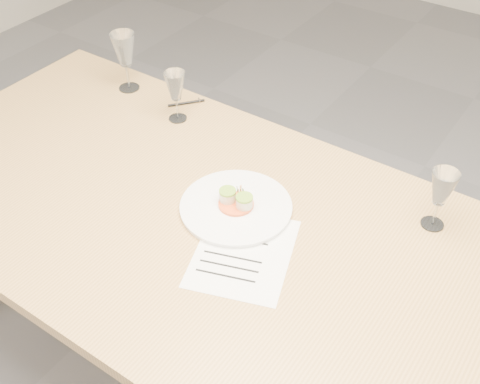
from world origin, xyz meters
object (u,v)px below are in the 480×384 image
Objects in this scene: recipe_sheet at (243,253)px; ballpoint_pen at (187,103)px; wine_glass_2 at (442,189)px; dining_table at (261,262)px; wine_glass_1 at (175,87)px; dinner_plate at (236,206)px; wine_glass_0 at (124,51)px.

ballpoint_pen is (-0.57, 0.48, 0.00)m from recipe_sheet.
dining_table is at bearing -136.37° from wine_glass_2.
ballpoint_pen is 0.59× the size of wine_glass_2.
recipe_sheet is at bearing -133.82° from wine_glass_2.
dining_table is 6.41× the size of recipe_sheet.
wine_glass_1 is 0.97× the size of wine_glass_2.
dining_table is 0.51m from wine_glass_2.
wine_glass_2 is (0.34, 0.33, 0.19)m from dining_table.
wine_glass_2 is (0.37, 0.38, 0.13)m from recipe_sheet.
dinner_plate is at bearing 112.01° from recipe_sheet.
wine_glass_1 is at bearing 124.92° from recipe_sheet.
wine_glass_2 is at bearing -0.48° from wine_glass_1.
wine_glass_2 is (0.93, -0.10, 0.12)m from ballpoint_pen.
dining_table is 11.23× the size of wine_glass_0.
recipe_sheet is 0.54m from wine_glass_2.
wine_glass_0 reaches higher than ballpoint_pen.
dinner_plate reaches higher than ballpoint_pen.
ballpoint_pen is at bearing 142.41° from dinner_plate.
wine_glass_1 reaches higher than ballpoint_pen.
recipe_sheet is (0.11, -0.13, -0.01)m from dinner_plate.
wine_glass_0 reaches higher than dinner_plate.
wine_glass_2 is (0.48, 0.25, 0.11)m from dinner_plate.
dining_table is at bearing -31.08° from wine_glass_1.
wine_glass_1 reaches higher than dining_table.
ballpoint_pen is at bearing 144.23° from dining_table.
ballpoint_pen is at bearing 8.34° from wine_glass_0.
ballpoint_pen reaches higher than recipe_sheet.
wine_glass_2 is at bearing 27.99° from dinner_plate.
wine_glass_2 is at bearing -3.05° from wine_glass_0.
wine_glass_0 reaches higher than recipe_sheet.
wine_glass_0 is at bearing 154.76° from dining_table.
recipe_sheet is 0.93m from wine_glass_0.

